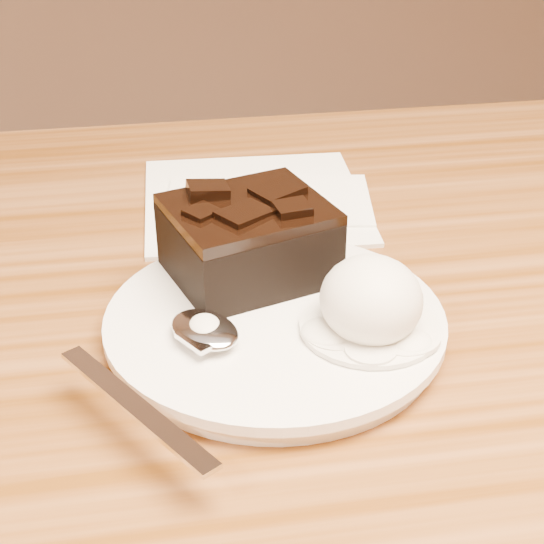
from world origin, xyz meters
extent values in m
cylinder|color=white|center=(-0.09, 0.03, 0.76)|extent=(0.20, 0.20, 0.02)
cube|color=black|center=(-0.10, 0.07, 0.79)|extent=(0.11, 0.10, 0.04)
ellipsoid|color=white|center=(-0.04, 0.00, 0.79)|extent=(0.06, 0.06, 0.05)
cylinder|color=white|center=(-0.04, 0.00, 0.77)|extent=(0.08, 0.08, 0.00)
cube|color=white|center=(-0.08, 0.21, 0.75)|extent=(0.18, 0.18, 0.01)
cube|color=black|center=(-0.12, 0.04, 0.77)|extent=(0.01, 0.01, 0.00)
cube|color=black|center=(-0.04, 0.00, 0.77)|extent=(0.01, 0.01, 0.00)
camera|label=1|loc=(-0.16, -0.39, 1.04)|focal=56.62mm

